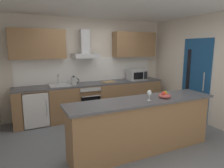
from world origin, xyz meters
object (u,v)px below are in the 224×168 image
at_px(kettle, 74,81).
at_px(fruit_bowl, 165,95).
at_px(sink, 59,85).
at_px(wine_glass, 149,93).
at_px(microwave, 137,75).
at_px(range_hood, 85,49).
at_px(chopping_board, 109,82).
at_px(oven, 88,100).
at_px(refrigerator, 35,108).

bearing_deg(kettle, fruit_bowl, -63.11).
distance_m(sink, wine_glass, 2.48).
bearing_deg(fruit_bowl, microwave, 70.42).
bearing_deg(wine_glass, kettle, 108.79).
xyz_separation_m(range_hood, chopping_board, (0.61, -0.15, -0.88)).
distance_m(oven, sink, 0.85).
xyz_separation_m(kettle, fruit_bowl, (1.09, -2.15, -0.01)).
relative_size(range_hood, fruit_bowl, 3.27).
bearing_deg(oven, chopping_board, -2.24).
xyz_separation_m(microwave, chopping_board, (-0.89, 0.00, -0.14)).
distance_m(oven, wine_glass, 2.32).
bearing_deg(chopping_board, kettle, -179.41).
xyz_separation_m(wine_glass, fruit_bowl, (0.35, 0.03, -0.08)).
xyz_separation_m(refrigerator, range_hood, (1.30, 0.13, 1.36)).
bearing_deg(range_hood, oven, -90.00).
relative_size(sink, wine_glass, 2.81).
distance_m(kettle, chopping_board, 0.97).
bearing_deg(kettle, sink, 172.75).
bearing_deg(microwave, wine_glass, -117.09).
bearing_deg(chopping_board, range_hood, 165.83).
bearing_deg(sink, fruit_bowl, -56.69).
relative_size(microwave, fruit_bowl, 2.27).
relative_size(oven, sink, 1.60).
distance_m(kettle, range_hood, 0.88).
xyz_separation_m(oven, sink, (-0.71, 0.01, 0.47)).
xyz_separation_m(oven, fruit_bowl, (0.73, -2.18, 0.54)).
relative_size(oven, range_hood, 1.11).
bearing_deg(fruit_bowl, kettle, 116.89).
relative_size(sink, fruit_bowl, 2.27).
bearing_deg(microwave, range_hood, 173.99).
height_order(kettle, wine_glass, kettle).
relative_size(oven, kettle, 2.77).
bearing_deg(chopping_board, microwave, -0.27).
distance_m(kettle, fruit_bowl, 2.41).
relative_size(sink, kettle, 1.73).
bearing_deg(refrigerator, fruit_bowl, -47.07).
xyz_separation_m(oven, microwave, (1.49, -0.03, 0.59)).
height_order(refrigerator, sink, sink).
xyz_separation_m(refrigerator, wine_glass, (1.68, -2.20, 0.65)).
xyz_separation_m(kettle, range_hood, (0.36, 0.16, 0.78)).
bearing_deg(range_hood, fruit_bowl, -72.47).
distance_m(microwave, sink, 2.21).
xyz_separation_m(wine_glass, chopping_board, (0.23, 2.18, -0.16)).
xyz_separation_m(range_hood, fruit_bowl, (0.73, -2.31, -0.79)).
xyz_separation_m(sink, chopping_board, (1.32, -0.03, -0.02)).
distance_m(microwave, wine_glass, 2.45).
xyz_separation_m(microwave, range_hood, (-1.49, 0.16, 0.74)).
bearing_deg(oven, wine_glass, -80.22).
bearing_deg(microwave, oven, 178.93).
distance_m(kettle, wine_glass, 2.30).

